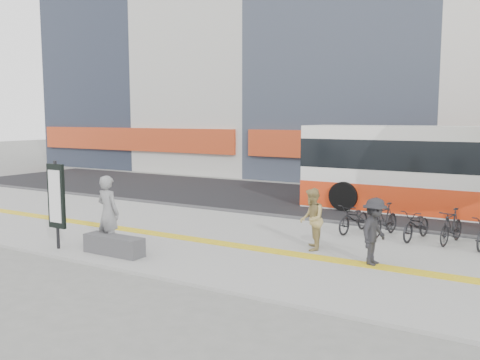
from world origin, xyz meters
The scene contains 12 objects.
ground centered at (0.00, 0.00, 0.00)m, with size 120.00×120.00×0.00m, color slate.
sidewalk centered at (0.00, 1.50, 0.04)m, with size 40.00×7.00×0.08m, color slate.
tactile_strip centered at (0.00, 1.00, 0.09)m, with size 40.00×0.45×0.01m, color yellow.
street centered at (0.00, 9.00, 0.03)m, with size 40.00×8.00×0.06m, color black.
curb centered at (0.00, 5.00, 0.07)m, with size 40.00×0.25×0.14m, color #3D3D3F.
bench centered at (-2.60, -1.20, 0.30)m, with size 1.60×0.45×0.45m, color #3D3D3F.
signboard centered at (-4.20, -1.51, 1.37)m, with size 0.55×0.10×2.20m.
bus centered at (4.02, 8.50, 1.46)m, with size 11.20×2.66×2.98m.
bicycle_row centered at (3.69, 4.00, 0.51)m, with size 5.08×1.63×0.91m.
seated_woman centered at (-3.03, -0.93, 1.00)m, with size 0.67×0.44×1.85m, color black.
pedestrian_tan centered at (1.28, 1.61, 0.85)m, with size 0.74×0.58×1.53m, color #A08B53.
pedestrian_dark centered at (2.98, 1.11, 0.83)m, with size 0.97×0.56×1.50m, color black.
Camera 1 is at (6.07, -9.90, 3.32)m, focal length 38.25 mm.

